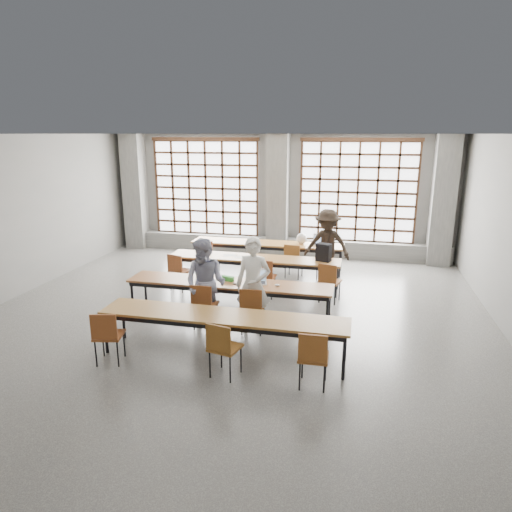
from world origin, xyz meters
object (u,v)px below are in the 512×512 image
Objects in this scene: chair_back_left at (208,253)px; laptop_back at (319,242)px; desk_row_b at (254,260)px; green_box at (228,278)px; backpack at (324,252)px; desk_row_a at (267,245)px; desk_row_d at (223,319)px; chair_back_mid at (293,258)px; chair_front_right at (252,306)px; student_male at (253,285)px; plastic_bag at (301,239)px; mouse at (277,285)px; chair_back_right at (325,259)px; chair_near_right at (313,354)px; red_pouch at (109,332)px; phone at (237,284)px; chair_front_left at (204,302)px; desk_row_c at (229,285)px; chair_near_left at (107,332)px; student_back at (327,245)px; student_female at (206,284)px; laptop_front at (257,279)px; chair_mid_left at (178,268)px; chair_mid_centre at (265,274)px; chair_mid_right at (329,279)px; chair_near_mid at (223,344)px.

chair_back_left is 2.88m from laptop_back.
green_box is (-0.10, -1.81, 0.11)m from desk_row_b.
laptop_back is 1.60m from backpack.
desk_row_a is 16.00× the size of green_box.
backpack is (1.60, -1.46, 0.27)m from desk_row_a.
chair_back_mid reaches higher than desk_row_d.
backpack is at bearing 1.79° from desk_row_b.
chair_front_right is (0.55, -2.51, -0.13)m from desk_row_b.
plastic_bag is (0.36, 3.95, -0.01)m from student_male.
backpack is (0.70, 1.96, 0.18)m from mouse.
chair_back_right and chair_near_right have the same top height.
phone is at bearing 53.54° from red_pouch.
phone is (0.48, 0.53, 0.20)m from chair_front_left.
desk_row_c is 0.71m from chair_front_left.
plastic_bag is (0.90, 1.56, 0.21)m from desk_row_b.
student_male is at bearing 77.89° from desk_row_d.
chair_near_right is at bearing -87.37° from chair_back_right.
plastic_bag is (-0.46, -0.06, 0.08)m from laptop_back.
student_back is at bearing 59.88° from chair_near_left.
laptop_front is at bearing 43.54° from student_female.
student_female is at bearing 57.90° from red_pouch.
desk_row_b is at bearing 86.74° from green_box.
chair_front_left is 0.50× the size of student_back.
mouse is (0.35, 0.61, 0.21)m from chair_front_right.
desk_row_a is at bearing 52.75° from chair_mid_left.
desk_row_b is at bearing 113.76° from chair_near_right.
chair_near_right reaches higher than phone.
chair_mid_centre is 1.38m from chair_mid_right.
green_box is at bearing 174.29° from mouse.
chair_back_mid is 1.00× the size of chair_front_left.
chair_back_right is 3.52× the size of green_box.
chair_front_right is at bearing 76.08° from desk_row_d.
chair_mid_right is at bearing -82.56° from chair_back_right.
green_box reaches higher than desk_row_b.
backpack reaches higher than phone.
chair_front_left is at bearing -56.11° from chair_mid_left.
backpack reaches higher than chair_mid_left.
mouse is 3.47m from plastic_bag.
desk_row_c is 20.00× the size of red_pouch.
desk_row_d is 9.50× the size of laptop_front.
backpack is (3.22, 0.68, 0.39)m from chair_mid_left.
green_box is 1.25× the size of red_pouch.
student_back reaches higher than desk_row_d.
chair_mid_centre is at bearing -179.90° from chair_mid_right.
chair_mid_centre is at bearing 70.30° from desk_row_c.
laptop_front is 2.10× the size of red_pouch.
laptop_back reaches higher than chair_mid_right.
student_back reaches higher than chair_back_mid.
phone is (0.23, -0.18, -0.04)m from green_box.
laptop_front is (-0.01, 2.34, 0.25)m from chair_near_mid.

